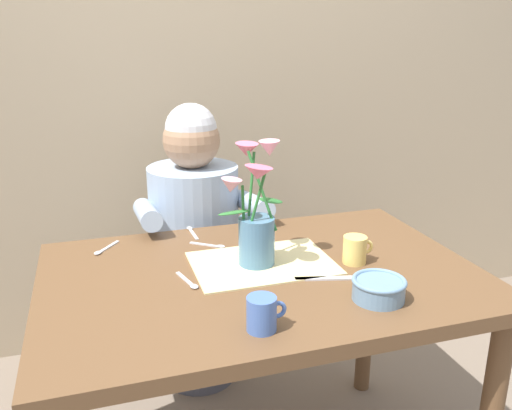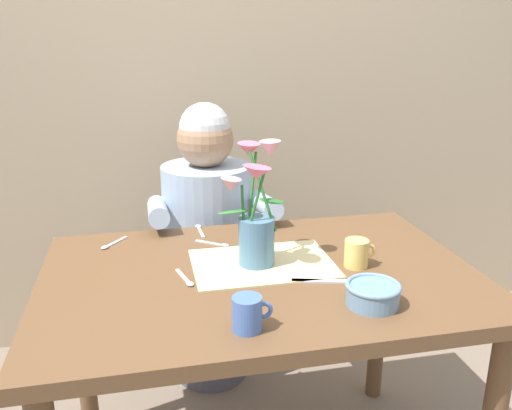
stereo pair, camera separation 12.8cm
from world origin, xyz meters
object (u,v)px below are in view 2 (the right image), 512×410
(flower_vase, at_px, (254,218))
(coffee_cup, at_px, (357,253))
(ceramic_mug, at_px, (248,314))
(ceramic_bowl, at_px, (373,293))
(dinner_knife, at_px, (327,281))
(seated_person, at_px, (209,249))

(flower_vase, relative_size, coffee_cup, 3.84)
(coffee_cup, bearing_deg, ceramic_mug, -143.95)
(flower_vase, distance_m, ceramic_bowl, 0.39)
(dinner_knife, height_order, coffee_cup, coffee_cup)
(seated_person, distance_m, ceramic_mug, 0.93)
(ceramic_bowl, bearing_deg, dinner_knife, 115.27)
(ceramic_mug, bearing_deg, flower_vase, 75.63)
(ceramic_mug, bearing_deg, seated_person, 88.53)
(ceramic_bowl, relative_size, ceramic_mug, 1.46)
(flower_vase, bearing_deg, seated_person, 96.45)
(dinner_knife, height_order, ceramic_mug, ceramic_mug)
(dinner_knife, bearing_deg, coffee_cup, 49.01)
(seated_person, xyz_separation_m, ceramic_bowl, (0.30, -0.86, 0.21))
(ceramic_bowl, bearing_deg, seated_person, 109.12)
(ceramic_bowl, bearing_deg, ceramic_mug, -171.24)
(ceramic_bowl, distance_m, ceramic_mug, 0.32)
(coffee_cup, bearing_deg, ceramic_bowl, -102.53)
(coffee_cup, bearing_deg, seated_person, 118.46)
(seated_person, height_order, ceramic_bowl, seated_person)
(seated_person, height_order, dinner_knife, seated_person)
(seated_person, relative_size, dinner_knife, 5.97)
(flower_vase, height_order, coffee_cup, flower_vase)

